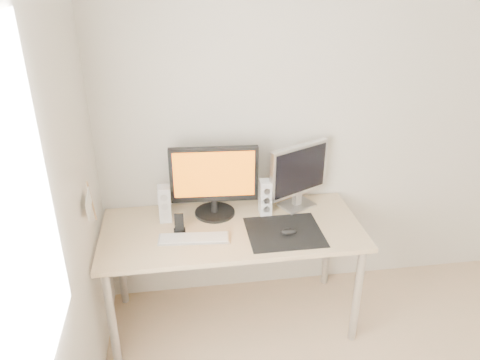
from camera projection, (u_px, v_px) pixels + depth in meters
wall_back at (363, 121)px, 3.10m from camera, size 3.50×0.00×3.50m
wall_left at (7, 349)px, 1.32m from camera, size 0.00×3.50×3.50m
mousepad at (284, 232)px, 2.83m from camera, size 0.45×0.40×0.00m
mouse at (289, 232)px, 2.80m from camera, size 0.10×0.06×0.04m
desk at (232, 238)px, 2.92m from camera, size 1.60×0.70×0.73m
main_monitor at (214, 179)px, 2.92m from camera, size 0.55×0.28×0.47m
second_monitor at (299, 173)px, 3.02m from camera, size 0.42×0.24×0.43m
speaker_left at (165, 204)px, 2.91m from camera, size 0.07×0.09×0.24m
speaker_right at (265, 197)px, 2.99m from camera, size 0.07×0.09×0.24m
keyboard at (194, 238)px, 2.76m from camera, size 0.43×0.16×0.02m
phone_dock at (179, 227)px, 2.82m from camera, size 0.07×0.06×0.13m
pennant at (90, 202)px, 2.51m from camera, size 0.01×0.23×0.29m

